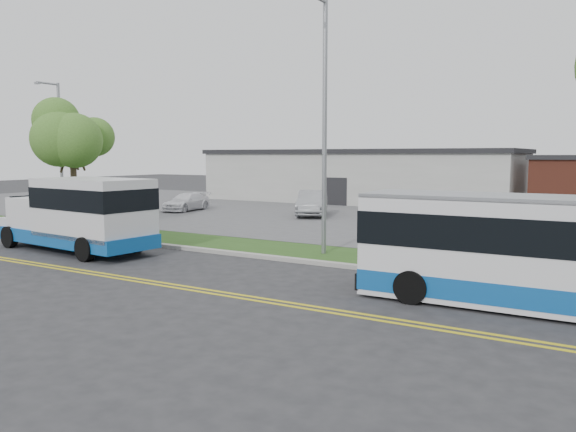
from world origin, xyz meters
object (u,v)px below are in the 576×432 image
Objects in this scene: tree_west at (72,131)px; streetlight_far at (59,145)px; transit_bus at (569,255)px; streetlight_near at (324,119)px; parked_car_a at (312,203)px; pedestrian at (114,209)px; shuttle_bus at (82,213)px; parked_car_b at (186,202)px.

streetlight_far is (-4.00, 2.22, -0.65)m from tree_west.
transit_bus is at bearing -10.31° from tree_west.
streetlight_near is at bearing 155.06° from transit_bus.
streetlight_far is 15.59m from parked_car_a.
transit_bus is at bearing -13.25° from streetlight_far.
tree_west is at bearing -28.98° from streetlight_far.
transit_bus is 22.29m from pedestrian.
streetlight_near is 13.61m from pedestrian.
tree_west is 3.47× the size of pedestrian.
streetlight_near is 0.92× the size of transit_bus.
transit_bus reaches higher than pedestrian.
shuttle_bus reaches higher than pedestrian.
streetlight_near reaches higher than parked_car_a.
shuttle_bus is at bearing -154.58° from streetlight_near.
streetlight_near reaches higher than shuttle_bus.
streetlight_far is 1.01× the size of shuttle_bus.
streetlight_far is at bearing 171.95° from streetlight_near.
parked_car_b is (-0.88, 9.77, -4.43)m from tree_west.
parked_car_a is at bearing 4.50° from parked_car_b.
parked_car_b is (3.12, 7.55, -3.78)m from streetlight_far.
transit_bus is 2.53× the size of parked_car_b.
transit_bus is (27.78, -6.54, -3.03)m from streetlight_far.
shuttle_bus is 16.09m from parked_car_b.
tree_west reaches higher than transit_bus.
streetlight_far reaches higher than tree_west.
transit_bus is at bearing -35.74° from parked_car_b.
streetlight_far is (-19.00, 2.69, -0.76)m from streetlight_near.
tree_west is 4.62m from streetlight_far.
parked_car_a is at bearing 120.27° from streetlight_near.
shuttle_bus is at bearing 107.43° from pedestrian.
shuttle_bus is at bearing 179.69° from transit_bus.
parked_car_a is at bearing 54.81° from tree_west.
tree_west reaches higher than shuttle_bus.
streetlight_near is 1.20× the size of shuttle_bus.
tree_west is at bearing 148.54° from shuttle_bus.
tree_west is at bearing 178.20° from streetlight_near.
tree_west is 24.45m from transit_bus.
streetlight_near is at bearing 154.05° from pedestrian.
streetlight_near reaches higher than transit_bus.
shuttle_bus reaches higher than parked_car_b.
streetlight_far is 28.70m from transit_bus.
streetlight_far is at bearing -118.45° from parked_car_b.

